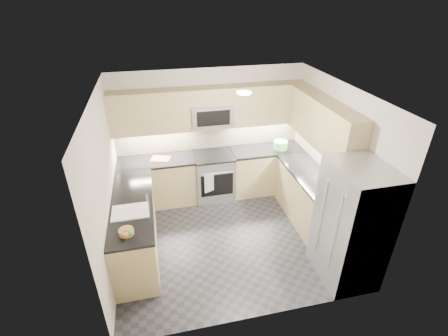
# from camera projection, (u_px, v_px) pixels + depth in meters

# --- Properties ---
(floor) EXTENTS (3.60, 3.20, 0.00)m
(floor) POSITION_uv_depth(u_px,v_px,m) (228.00, 236.00, 5.57)
(floor) COLOR #232328
(floor) RESTS_ON ground
(ceiling) EXTENTS (3.60, 3.20, 0.02)m
(ceiling) POSITION_uv_depth(u_px,v_px,m) (230.00, 93.00, 4.35)
(ceiling) COLOR beige
(ceiling) RESTS_ON wall_back
(wall_back) EXTENTS (3.60, 0.02, 2.50)m
(wall_back) POSITION_uv_depth(u_px,v_px,m) (210.00, 133.00, 6.32)
(wall_back) COLOR beige
(wall_back) RESTS_ON floor
(wall_front) EXTENTS (3.60, 0.02, 2.50)m
(wall_front) POSITION_uv_depth(u_px,v_px,m) (263.00, 244.00, 3.60)
(wall_front) COLOR beige
(wall_front) RESTS_ON floor
(wall_left) EXTENTS (0.02, 3.20, 2.50)m
(wall_left) POSITION_uv_depth(u_px,v_px,m) (106.00, 187.00, 4.61)
(wall_left) COLOR beige
(wall_left) RESTS_ON floor
(wall_right) EXTENTS (0.02, 3.20, 2.50)m
(wall_right) POSITION_uv_depth(u_px,v_px,m) (336.00, 161.00, 5.31)
(wall_right) COLOR beige
(wall_right) RESTS_ON floor
(base_cab_back_left) EXTENTS (1.42, 0.60, 0.90)m
(base_cab_back_left) POSITION_uv_depth(u_px,v_px,m) (158.00, 182.00, 6.25)
(base_cab_back_left) COLOR tan
(base_cab_back_left) RESTS_ON floor
(base_cab_back_right) EXTENTS (1.42, 0.60, 0.90)m
(base_cab_back_right) POSITION_uv_depth(u_px,v_px,m) (265.00, 170.00, 6.67)
(base_cab_back_right) COLOR tan
(base_cab_back_right) RESTS_ON floor
(base_cab_right) EXTENTS (0.60, 1.70, 0.90)m
(base_cab_right) POSITION_uv_depth(u_px,v_px,m) (309.00, 199.00, 5.77)
(base_cab_right) COLOR tan
(base_cab_right) RESTS_ON floor
(base_cab_peninsula) EXTENTS (0.60, 2.00, 0.90)m
(base_cab_peninsula) POSITION_uv_depth(u_px,v_px,m) (135.00, 228.00, 5.06)
(base_cab_peninsula) COLOR tan
(base_cab_peninsula) RESTS_ON floor
(countertop_back_left) EXTENTS (1.42, 0.63, 0.04)m
(countertop_back_left) POSITION_uv_depth(u_px,v_px,m) (156.00, 161.00, 6.02)
(countertop_back_left) COLOR black
(countertop_back_left) RESTS_ON base_cab_back_left
(countertop_back_right) EXTENTS (1.42, 0.63, 0.04)m
(countertop_back_right) POSITION_uv_depth(u_px,v_px,m) (267.00, 149.00, 6.44)
(countertop_back_right) COLOR black
(countertop_back_right) RESTS_ON base_cab_back_right
(countertop_right) EXTENTS (0.63, 1.70, 0.04)m
(countertop_right) POSITION_uv_depth(u_px,v_px,m) (312.00, 176.00, 5.54)
(countertop_right) COLOR black
(countertop_right) RESTS_ON base_cab_right
(countertop_peninsula) EXTENTS (0.63, 2.00, 0.04)m
(countertop_peninsula) POSITION_uv_depth(u_px,v_px,m) (131.00, 203.00, 4.83)
(countertop_peninsula) COLOR black
(countertop_peninsula) RESTS_ON base_cab_peninsula
(upper_cab_back) EXTENTS (3.60, 0.35, 0.75)m
(upper_cab_back) POSITION_uv_depth(u_px,v_px,m) (211.00, 108.00, 5.89)
(upper_cab_back) COLOR tan
(upper_cab_back) RESTS_ON wall_back
(upper_cab_right) EXTENTS (0.35, 1.95, 0.75)m
(upper_cab_right) POSITION_uv_depth(u_px,v_px,m) (323.00, 123.00, 5.23)
(upper_cab_right) COLOR tan
(upper_cab_right) RESTS_ON wall_right
(backsplash_back) EXTENTS (3.60, 0.01, 0.51)m
(backsplash_back) POSITION_uv_depth(u_px,v_px,m) (210.00, 136.00, 6.34)
(backsplash_back) COLOR tan
(backsplash_back) RESTS_ON wall_back
(backsplash_right) EXTENTS (0.01, 2.30, 0.51)m
(backsplash_right) POSITION_uv_depth(u_px,v_px,m) (322.00, 152.00, 5.71)
(backsplash_right) COLOR tan
(backsplash_right) RESTS_ON wall_right
(gas_range) EXTENTS (0.76, 0.65, 0.91)m
(gas_range) POSITION_uv_depth(u_px,v_px,m) (214.00, 176.00, 6.43)
(gas_range) COLOR #95999C
(gas_range) RESTS_ON floor
(range_cooktop) EXTENTS (0.76, 0.65, 0.03)m
(range_cooktop) POSITION_uv_depth(u_px,v_px,m) (213.00, 156.00, 6.21)
(range_cooktop) COLOR black
(range_cooktop) RESTS_ON gas_range
(oven_door_glass) EXTENTS (0.62, 0.02, 0.45)m
(oven_door_glass) POSITION_uv_depth(u_px,v_px,m) (217.00, 185.00, 6.15)
(oven_door_glass) COLOR black
(oven_door_glass) RESTS_ON gas_range
(oven_handle) EXTENTS (0.60, 0.02, 0.02)m
(oven_handle) POSITION_uv_depth(u_px,v_px,m) (217.00, 173.00, 6.01)
(oven_handle) COLOR #B2B5BA
(oven_handle) RESTS_ON gas_range
(microwave) EXTENTS (0.76, 0.40, 0.40)m
(microwave) POSITION_uv_depth(u_px,v_px,m) (211.00, 115.00, 5.93)
(microwave) COLOR #95989C
(microwave) RESTS_ON upper_cab_back
(microwave_door) EXTENTS (0.60, 0.01, 0.28)m
(microwave_door) POSITION_uv_depth(u_px,v_px,m) (214.00, 118.00, 5.76)
(microwave_door) COLOR black
(microwave_door) RESTS_ON microwave
(refrigerator) EXTENTS (0.70, 0.90, 1.80)m
(refrigerator) POSITION_uv_depth(u_px,v_px,m) (351.00, 225.00, 4.43)
(refrigerator) COLOR #A0A2A7
(refrigerator) RESTS_ON floor
(fridge_handle_left) EXTENTS (0.02, 0.02, 1.20)m
(fridge_handle_left) POSITION_uv_depth(u_px,v_px,m) (334.00, 234.00, 4.18)
(fridge_handle_left) COLOR #B2B5BA
(fridge_handle_left) RESTS_ON refrigerator
(fridge_handle_right) EXTENTS (0.02, 0.02, 1.20)m
(fridge_handle_right) POSITION_uv_depth(u_px,v_px,m) (321.00, 218.00, 4.49)
(fridge_handle_right) COLOR #B2B5BA
(fridge_handle_right) RESTS_ON refrigerator
(sink_basin) EXTENTS (0.52, 0.38, 0.16)m
(sink_basin) POSITION_uv_depth(u_px,v_px,m) (131.00, 216.00, 4.64)
(sink_basin) COLOR white
(sink_basin) RESTS_ON base_cab_peninsula
(faucet) EXTENTS (0.03, 0.03, 0.28)m
(faucet) POSITION_uv_depth(u_px,v_px,m) (148.00, 202.00, 4.59)
(faucet) COLOR silver
(faucet) RESTS_ON countertop_peninsula
(utensil_bowl) EXTENTS (0.30, 0.30, 0.16)m
(utensil_bowl) POSITION_uv_depth(u_px,v_px,m) (281.00, 145.00, 6.39)
(utensil_bowl) COLOR #4EB755
(utensil_bowl) RESTS_ON countertop_back_right
(cutting_board) EXTENTS (0.40, 0.34, 0.01)m
(cutting_board) POSITION_uv_depth(u_px,v_px,m) (161.00, 159.00, 6.04)
(cutting_board) COLOR #D86114
(cutting_board) RESTS_ON countertop_back_left
(fruit_basket) EXTENTS (0.26, 0.26, 0.07)m
(fruit_basket) POSITION_uv_depth(u_px,v_px,m) (126.00, 232.00, 4.19)
(fruit_basket) COLOR #A3874C
(fruit_basket) RESTS_ON countertop_peninsula
(fruit_apple) EXTENTS (0.07, 0.07, 0.07)m
(fruit_apple) POSITION_uv_depth(u_px,v_px,m) (126.00, 232.00, 4.06)
(fruit_apple) COLOR #AE3313
(fruit_apple) RESTS_ON fruit_basket
(fruit_pear) EXTENTS (0.08, 0.08, 0.08)m
(fruit_pear) POSITION_uv_depth(u_px,v_px,m) (130.00, 232.00, 4.06)
(fruit_pear) COLOR green
(fruit_pear) RESTS_ON fruit_basket
(dish_towel_check) EXTENTS (0.19, 0.10, 0.38)m
(dish_towel_check) POSITION_uv_depth(u_px,v_px,m) (209.00, 183.00, 6.04)
(dish_towel_check) COLOR silver
(dish_towel_check) RESTS_ON oven_handle
(fruit_orange) EXTENTS (0.07, 0.07, 0.07)m
(fruit_orange) POSITION_uv_depth(u_px,v_px,m) (126.00, 235.00, 4.02)
(fruit_orange) COLOR orange
(fruit_orange) RESTS_ON fruit_basket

